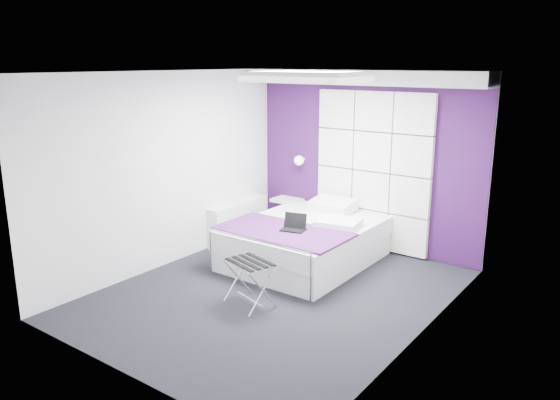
# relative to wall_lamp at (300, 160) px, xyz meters

# --- Properties ---
(floor) EXTENTS (4.40, 4.40, 0.00)m
(floor) POSITION_rel_wall_lamp_xyz_m (1.05, -2.06, -1.22)
(floor) COLOR black
(floor) RESTS_ON ground
(ceiling) EXTENTS (4.40, 4.40, 0.00)m
(ceiling) POSITION_rel_wall_lamp_xyz_m (1.05, -2.06, 1.38)
(ceiling) COLOR white
(ceiling) RESTS_ON wall_back
(wall_back) EXTENTS (3.60, 0.00, 3.60)m
(wall_back) POSITION_rel_wall_lamp_xyz_m (1.05, 0.14, 0.08)
(wall_back) COLOR silver
(wall_back) RESTS_ON floor
(wall_left) EXTENTS (0.00, 4.40, 4.40)m
(wall_left) POSITION_rel_wall_lamp_xyz_m (-0.75, -2.06, 0.08)
(wall_left) COLOR silver
(wall_left) RESTS_ON floor
(wall_right) EXTENTS (0.00, 4.40, 4.40)m
(wall_right) POSITION_rel_wall_lamp_xyz_m (2.85, -2.06, 0.08)
(wall_right) COLOR silver
(wall_right) RESTS_ON floor
(accent_wall) EXTENTS (3.58, 0.02, 2.58)m
(accent_wall) POSITION_rel_wall_lamp_xyz_m (1.05, 0.13, 0.08)
(accent_wall) COLOR #350F43
(accent_wall) RESTS_ON wall_back
(soffit) EXTENTS (3.58, 0.50, 0.20)m
(soffit) POSITION_rel_wall_lamp_xyz_m (1.05, -0.11, 1.28)
(soffit) COLOR white
(soffit) RESTS_ON wall_back
(headboard) EXTENTS (1.80, 0.08, 2.30)m
(headboard) POSITION_rel_wall_lamp_xyz_m (1.20, 0.08, -0.05)
(headboard) COLOR silver
(headboard) RESTS_ON wall_back
(skylight) EXTENTS (1.36, 0.86, 0.12)m
(skylight) POSITION_rel_wall_lamp_xyz_m (1.05, -1.46, 1.33)
(skylight) COLOR white
(skylight) RESTS_ON ceiling
(wall_lamp) EXTENTS (0.15, 0.15, 0.15)m
(wall_lamp) POSITION_rel_wall_lamp_xyz_m (0.00, 0.00, 0.00)
(wall_lamp) COLOR white
(wall_lamp) RESTS_ON wall_back
(radiator) EXTENTS (0.22, 1.20, 0.60)m
(radiator) POSITION_rel_wall_lamp_xyz_m (-0.64, -0.76, -0.92)
(radiator) COLOR white
(radiator) RESTS_ON floor
(bed) EXTENTS (1.73, 2.09, 0.73)m
(bed) POSITION_rel_wall_lamp_xyz_m (0.74, -0.96, -0.91)
(bed) COLOR white
(bed) RESTS_ON floor
(nightstand) EXTENTS (0.45, 0.35, 0.05)m
(nightstand) POSITION_rel_wall_lamp_xyz_m (-0.22, -0.04, -0.67)
(nightstand) COLOR white
(nightstand) RESTS_ON wall_back
(luggage_rack) EXTENTS (0.53, 0.39, 0.52)m
(luggage_rack) POSITION_rel_wall_lamp_xyz_m (0.99, -2.47, -0.96)
(luggage_rack) COLOR silver
(luggage_rack) RESTS_ON floor
(laptop) EXTENTS (0.30, 0.22, 0.22)m
(laptop) POSITION_rel_wall_lamp_xyz_m (0.86, -1.38, -0.58)
(laptop) COLOR black
(laptop) RESTS_ON bed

